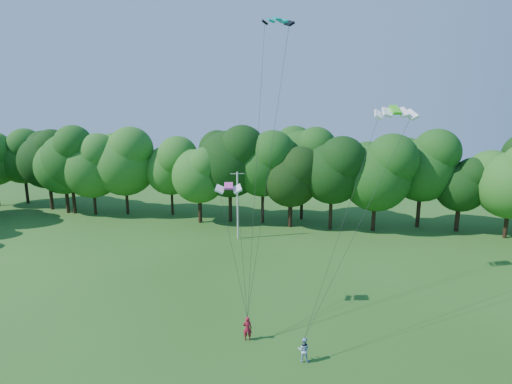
# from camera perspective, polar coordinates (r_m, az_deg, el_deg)

# --- Properties ---
(utility_pole) EXTENTS (1.54, 0.56, 7.99)m
(utility_pole) POSITION_cam_1_polar(r_m,az_deg,el_deg) (46.61, -2.65, -1.83)
(utility_pole) COLOR beige
(utility_pole) RESTS_ON ground
(kite_flyer_left) EXTENTS (0.68, 0.52, 1.66)m
(kite_flyer_left) POSITION_cam_1_polar(r_m,az_deg,el_deg) (27.87, -1.24, -18.91)
(kite_flyer_left) COLOR maroon
(kite_flyer_left) RESTS_ON ground
(kite_flyer_right) EXTENTS (0.76, 0.59, 1.54)m
(kite_flyer_right) POSITION_cam_1_polar(r_m,az_deg,el_deg) (26.13, 6.82, -21.45)
(kite_flyer_right) COLOR #9FBCDC
(kite_flyer_right) RESTS_ON ground
(kite_teal) EXTENTS (2.61, 1.94, 0.49)m
(kite_teal) POSITION_cam_1_polar(r_m,az_deg,el_deg) (32.78, 3.03, 23.49)
(kite_teal) COLOR #059B93
(kite_teal) RESTS_ON ground
(kite_green) EXTENTS (3.05, 1.75, 0.70)m
(kite_green) POSITION_cam_1_polar(r_m,az_deg,el_deg) (30.64, 19.25, 11.03)
(kite_green) COLOR #46D920
(kite_green) RESTS_ON ground
(kite_pink) EXTENTS (2.03, 1.35, 0.40)m
(kite_pink) POSITION_cam_1_polar(r_m,az_deg,el_deg) (28.20, -3.95, 0.87)
(kite_pink) COLOR #E43FA6
(kite_pink) RESTS_ON ground
(tree_back_west) EXTENTS (8.80, 8.80, 12.80)m
(tree_back_west) POSITION_cam_1_polar(r_m,az_deg,el_deg) (64.09, -25.83, 4.26)
(tree_back_west) COLOR #352515
(tree_back_west) RESTS_ON ground
(tree_back_center) EXTENTS (7.94, 7.94, 11.55)m
(tree_back_center) POSITION_cam_1_polar(r_m,az_deg,el_deg) (50.93, 5.01, 2.86)
(tree_back_center) COLOR #332113
(tree_back_center) RESTS_ON ground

